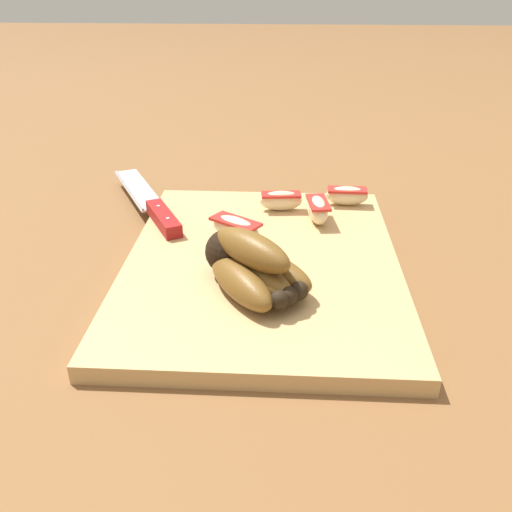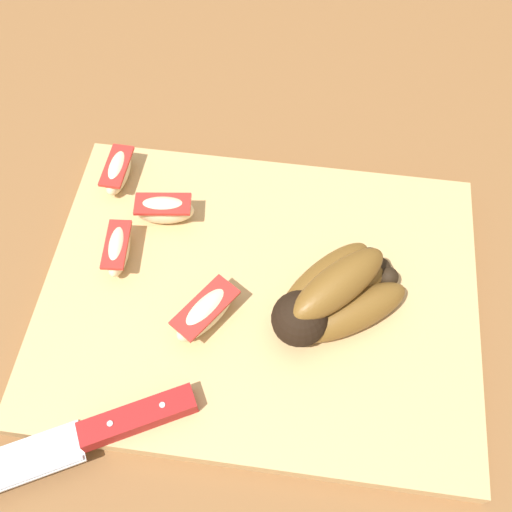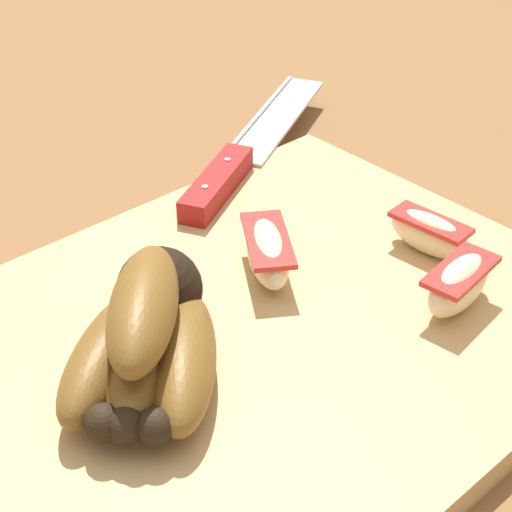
% 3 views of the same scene
% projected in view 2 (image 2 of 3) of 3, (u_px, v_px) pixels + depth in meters
% --- Properties ---
extents(ground_plane, '(6.00, 6.00, 0.00)m').
position_uv_depth(ground_plane, '(249.00, 289.00, 0.59)').
color(ground_plane, brown).
extents(cutting_board, '(0.42, 0.33, 0.02)m').
position_uv_depth(cutting_board, '(259.00, 296.00, 0.57)').
color(cutting_board, tan).
rests_on(cutting_board, ground_plane).
extents(banana_bunch, '(0.13, 0.13, 0.07)m').
position_uv_depth(banana_bunch, '(333.00, 297.00, 0.53)').
color(banana_bunch, black).
rests_on(banana_bunch, cutting_board).
extents(chefs_knife, '(0.26, 0.16, 0.02)m').
position_uv_depth(chefs_knife, '(83.00, 438.00, 0.49)').
color(chefs_knife, silver).
rests_on(chefs_knife, cutting_board).
extents(apple_wedge_near, '(0.06, 0.07, 0.03)m').
position_uv_depth(apple_wedge_near, '(206.00, 312.00, 0.53)').
color(apple_wedge_near, beige).
rests_on(apple_wedge_near, cutting_board).
extents(apple_wedge_middle, '(0.06, 0.03, 0.03)m').
position_uv_depth(apple_wedge_middle, '(164.00, 210.00, 0.59)').
color(apple_wedge_middle, beige).
rests_on(apple_wedge_middle, cutting_board).
extents(apple_wedge_far, '(0.03, 0.06, 0.03)m').
position_uv_depth(apple_wedge_far, '(118.00, 171.00, 0.62)').
color(apple_wedge_far, beige).
rests_on(apple_wedge_far, cutting_board).
extents(apple_wedge_extra, '(0.03, 0.06, 0.03)m').
position_uv_depth(apple_wedge_extra, '(118.00, 249.00, 0.57)').
color(apple_wedge_extra, beige).
rests_on(apple_wedge_extra, cutting_board).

